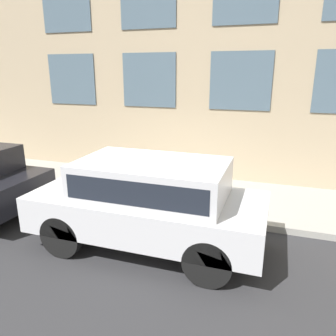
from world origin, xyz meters
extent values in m
plane|color=#2D2D30|center=(0.00, 0.00, 0.00)|extent=(80.00, 80.00, 0.00)
cube|color=#9E9B93|center=(1.46, 0.00, 0.08)|extent=(2.93, 60.00, 0.15)
cube|color=tan|center=(3.08, 0.00, 3.79)|extent=(0.30, 40.00, 7.58)
cube|color=#4C6070|center=(2.91, -1.40, 3.12)|extent=(0.03, 1.74, 1.63)
cube|color=#4C6070|center=(2.91, 1.40, 3.12)|extent=(0.03, 1.74, 1.63)
cube|color=#4C6070|center=(2.91, 4.20, 3.12)|extent=(0.03, 1.74, 1.63)
cube|color=#4C6070|center=(2.91, 4.20, 5.41)|extent=(0.03, 1.74, 1.63)
cylinder|color=gold|center=(0.41, 0.29, 0.17)|extent=(0.32, 0.32, 0.04)
cylinder|color=gold|center=(0.41, 0.29, 0.43)|extent=(0.24, 0.24, 0.55)
sphere|color=#A4891E|center=(0.41, 0.29, 0.70)|extent=(0.25, 0.25, 0.25)
cylinder|color=black|center=(0.41, 0.29, 0.78)|extent=(0.08, 0.08, 0.10)
cylinder|color=gold|center=(0.41, 0.13, 0.49)|extent=(0.09, 0.10, 0.09)
cylinder|color=gold|center=(0.41, 0.46, 0.49)|extent=(0.09, 0.10, 0.09)
cylinder|color=#726651|center=(0.60, -0.36, 0.45)|extent=(0.09, 0.09, 0.59)
cylinder|color=#726651|center=(0.72, -0.36, 0.45)|extent=(0.09, 0.09, 0.59)
cube|color=yellow|center=(0.66, -0.36, 0.96)|extent=(0.16, 0.11, 0.44)
cylinder|color=yellow|center=(0.54, -0.36, 0.97)|extent=(0.07, 0.07, 0.42)
cylinder|color=yellow|center=(0.77, -0.36, 0.97)|extent=(0.07, 0.07, 0.42)
sphere|color=beige|center=(0.66, -0.36, 1.28)|extent=(0.20, 0.20, 0.20)
cylinder|color=black|center=(-2.25, 1.13, 0.41)|extent=(0.24, 0.83, 0.83)
cylinder|color=black|center=(-0.56, 1.13, 0.41)|extent=(0.24, 0.83, 0.83)
cylinder|color=black|center=(-2.25, -1.65, 0.41)|extent=(0.24, 0.83, 0.83)
cylinder|color=black|center=(-0.56, -1.65, 0.41)|extent=(0.24, 0.83, 0.83)
cube|color=silver|center=(-1.41, -0.26, 0.76)|extent=(1.93, 4.50, 0.69)
cube|color=silver|center=(-1.41, -0.37, 1.44)|extent=(1.69, 2.79, 0.68)
cube|color=#1E232D|center=(-1.41, -0.37, 1.44)|extent=(1.70, 2.57, 0.43)
cylinder|color=black|center=(-0.52, 3.51, 0.40)|extent=(0.24, 0.79, 0.79)
camera|label=1|loc=(-6.85, -2.54, 3.39)|focal=35.00mm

